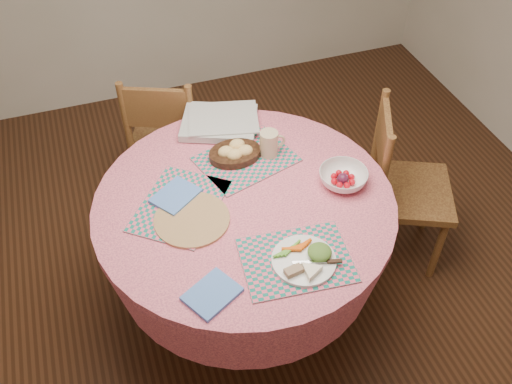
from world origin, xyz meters
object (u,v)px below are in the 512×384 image
Objects in this scene: dining_table at (245,232)px; dinner_plate at (307,259)px; wicker_trivet at (192,219)px; chair_back at (167,137)px; latte_mug at (269,143)px; bread_bowl at (235,152)px; fruit_bowl at (343,178)px; chair_right at (401,185)px.

dining_table is 0.46m from dinner_plate.
wicker_trivet is at bearing 134.78° from dinner_plate.
chair_back reaches higher than wicker_trivet.
dining_table is at bearing 123.25° from chair_back.
chair_back reaches higher than latte_mug.
dinner_plate is at bearing 125.15° from chair_back.
bread_bowl is 0.15m from latte_mug.
chair_back is 0.72m from bread_bowl.
bread_bowl is at bearing 96.13° from dinner_plate.
dining_table is 10.56× the size of latte_mug.
dining_table is 5.05× the size of dinner_plate.
wicker_trivet is at bearing -170.32° from dining_table.
chair_right is at bearing 19.97° from fruit_bowl.
dinner_plate is (0.27, -1.26, 0.32)m from chair_back.
fruit_bowl reaches higher than wicker_trivet.
chair_right reaches higher than latte_mug.
bread_bowl is at bearing 141.54° from fruit_bowl.
dining_table is 1.42× the size of chair_back.
chair_right is 1.25m from chair_back.
fruit_bowl is at bearing -50.12° from latte_mug.
dinner_plate is at bearing -73.70° from dining_table.
fruit_bowl is at bearing -5.37° from dining_table.
bread_bowl is at bearing 131.19° from chair_back.
latte_mug is (0.42, 0.27, 0.06)m from wicker_trivet.
bread_bowl is (-0.07, 0.64, 0.01)m from dinner_plate.
wicker_trivet is at bearing 108.42° from chair_back.
fruit_bowl reaches higher than dining_table.
dining_table is 0.40m from latte_mug.
chair_right is 0.75m from latte_mug.
dinner_plate is at bearing -45.22° from wicker_trivet.
dinner_plate is at bearing -97.38° from latte_mug.
bread_bowl is 0.86× the size of fruit_bowl.
chair_back reaches higher than fruit_bowl.
latte_mug is at bearing -10.21° from bread_bowl.
chair_back is at bearing 100.21° from dining_table.
wicker_trivet is (-0.07, -0.91, 0.30)m from chair_back.
chair_right is 0.87m from bread_bowl.
bread_bowl reaches higher than wicker_trivet.
chair_back is 1.32m from dinner_plate.
dining_table is 0.89m from chair_back.
wicker_trivet is at bearing -132.45° from bread_bowl.
latte_mug is at bearing 129.88° from fruit_bowl.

